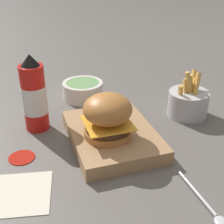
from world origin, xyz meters
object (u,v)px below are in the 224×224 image
at_px(fries_basket, 188,103).
at_px(side_bowl, 83,90).
at_px(serving_board, 112,135).
at_px(ketchup_bottle, 34,96).
at_px(spoon, 214,213).
at_px(burger, 108,116).

relative_size(fries_basket, side_bowl, 1.06).
xyz_separation_m(serving_board, ketchup_bottle, (-0.13, -0.17, 0.08)).
distance_m(fries_basket, spoon, 0.40).
xyz_separation_m(serving_board, spoon, (0.30, 0.10, -0.01)).
bearing_deg(side_bowl, burger, -1.85).
relative_size(ketchup_bottle, fries_basket, 1.51).
xyz_separation_m(burger, side_bowl, (-0.31, 0.01, -0.06)).
bearing_deg(burger, serving_board, 141.75).
xyz_separation_m(burger, ketchup_bottle, (-0.15, -0.16, 0.01)).
height_order(burger, ketchup_bottle, ketchup_bottle).
bearing_deg(fries_basket, ketchup_bottle, -98.08).
bearing_deg(serving_board, ketchup_bottle, -127.10).
height_order(fries_basket, spoon, fries_basket).
height_order(ketchup_bottle, fries_basket, ketchup_bottle).
height_order(fries_basket, side_bowl, fries_basket).
distance_m(burger, spoon, 0.31).
distance_m(burger, ketchup_bottle, 0.22).
distance_m(burger, side_bowl, 0.31).
distance_m(ketchup_bottle, spoon, 0.52).
relative_size(ketchup_bottle, spoon, 1.21).
xyz_separation_m(side_bowl, spoon, (0.58, 0.11, -0.02)).
relative_size(serving_board, ketchup_bottle, 1.31).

